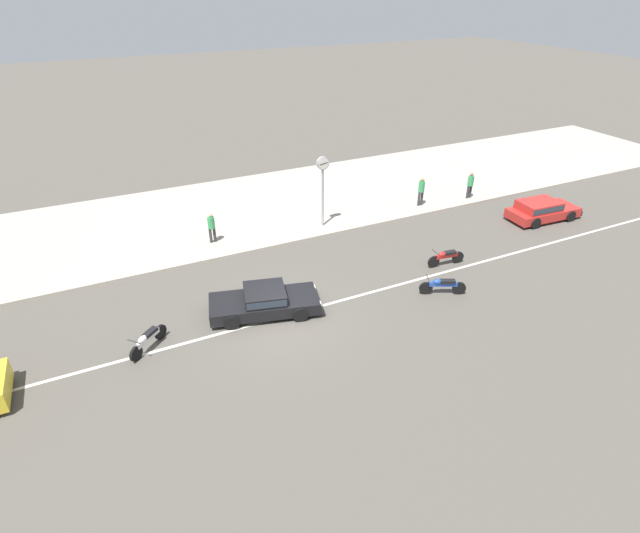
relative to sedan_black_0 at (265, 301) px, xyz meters
The scene contains 12 objects.
ground_plane 0.87m from the sedan_black_0, 55.87° to the right, with size 160.00×160.00×0.00m, color #544F47.
lane_centre_stripe 0.87m from the sedan_black_0, 55.87° to the right, with size 50.40×0.14×0.01m, color silver.
kerb_strip 9.92m from the sedan_black_0, 87.76° to the left, with size 68.00×10.00×0.15m, color #ADA393.
sedan_black_0 is the anchor object (origin of this frame).
hatchback_red_1 16.65m from the sedan_black_0, ahead, with size 4.08×1.96×1.10m.
motorcycle_0 8.76m from the sedan_black_0, ahead, with size 1.84×0.56×0.80m.
motorcycle_1 7.36m from the sedan_black_0, 15.32° to the right, with size 1.79×1.01×0.80m.
motorcycle_2 4.54m from the sedan_black_0, behind, with size 1.47×1.32×0.80m.
street_clock 8.36m from the sedan_black_0, 47.79° to the left, with size 0.65×0.22×3.71m.
pedestrian_near_clock 15.89m from the sedan_black_0, 20.72° to the left, with size 0.34×0.34×1.55m.
pedestrian_mid_kerb 6.59m from the sedan_black_0, 92.80° to the left, with size 0.34×0.34×1.54m.
pedestrian_by_shop 13.05m from the sedan_black_0, 27.15° to the left, with size 0.34×0.34×1.67m.
Camera 1 is at (-5.43, -14.94, 11.47)m, focal length 28.00 mm.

